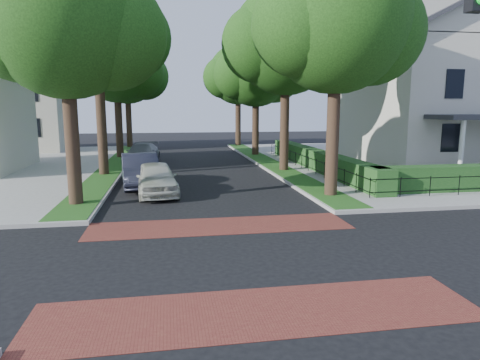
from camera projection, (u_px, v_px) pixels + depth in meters
name	position (u px, v px, depth m)	size (l,w,h in m)	color
ground	(234.00, 258.00, 11.69)	(120.00, 120.00, 0.00)	black
sidewalk_ne	(444.00, 159.00, 33.33)	(30.00, 30.00, 0.15)	gray
crosswalk_far	(220.00, 226.00, 14.80)	(9.00, 2.20, 0.01)	maroon
crosswalk_near	(258.00, 312.00, 8.58)	(9.00, 2.20, 0.01)	maroon
grass_strip_ne	(267.00, 162.00, 31.11)	(1.60, 29.80, 0.02)	#294D16
grass_strip_nw	(114.00, 165.00, 29.35)	(1.60, 29.80, 0.02)	#294D16
tree_right_near	(337.00, 23.00, 18.36)	(7.75, 6.67, 10.66)	black
tree_right_mid	(287.00, 42.00, 26.09)	(8.25, 7.09, 11.22)	black
tree_right_far	(256.00, 72.00, 35.00)	(7.25, 6.23, 9.74)	black
tree_right_back	(239.00, 76.00, 43.69)	(7.50, 6.45, 10.20)	black
tree_left_near	(69.00, 24.00, 16.62)	(7.50, 6.45, 10.20)	black
tree_left_mid	(99.00, 31.00, 24.23)	(8.00, 6.88, 11.48)	black
tree_left_far	(118.00, 67.00, 33.16)	(7.00, 6.02, 9.86)	black
tree_left_back	(128.00, 73.00, 41.88)	(7.75, 6.66, 10.44)	black
hedge_main_road	(317.00, 160.00, 27.40)	(1.00, 18.00, 1.20)	#143B18
fence_main_road	(305.00, 162.00, 27.30)	(0.06, 18.00, 0.90)	black
house_victorian	(453.00, 78.00, 29.01)	(13.00, 13.05, 12.48)	beige
house_left_far	(16.00, 97.00, 39.42)	(10.00, 9.00, 10.14)	beige
parked_car_front	(156.00, 178.00, 20.03)	(1.81, 4.51, 1.54)	beige
parked_car_middle	(140.00, 170.00, 22.10)	(1.79, 5.13, 1.69)	#212332
parked_car_rear	(142.00, 154.00, 31.08)	(2.06, 5.06, 1.47)	gray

